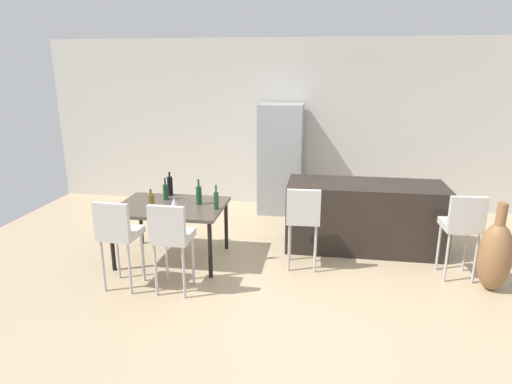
% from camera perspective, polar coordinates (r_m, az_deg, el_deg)
% --- Properties ---
extents(ground_plane, '(10.00, 10.00, 0.00)m').
position_cam_1_polar(ground_plane, '(5.61, 8.46, -9.94)').
color(ground_plane, tan).
extents(back_wall, '(10.00, 0.12, 2.90)m').
position_cam_1_polar(back_wall, '(7.82, 9.17, 8.56)').
color(back_wall, beige).
rests_on(back_wall, ground_plane).
extents(kitchen_island, '(2.09, 0.80, 0.92)m').
position_cam_1_polar(kitchen_island, '(6.21, 13.83, -3.06)').
color(kitchen_island, black).
rests_on(kitchen_island, ground_plane).
extents(bar_chair_left, '(0.41, 0.41, 1.05)m').
position_cam_1_polar(bar_chair_left, '(5.37, 6.14, -3.02)').
color(bar_chair_left, beige).
rests_on(bar_chair_left, ground_plane).
extents(bar_chair_middle, '(0.42, 0.42, 1.05)m').
position_cam_1_polar(bar_chair_middle, '(5.60, 25.17, -3.69)').
color(bar_chair_middle, beige).
rests_on(bar_chair_middle, ground_plane).
extents(dining_table, '(1.35, 0.99, 0.74)m').
position_cam_1_polar(dining_table, '(5.71, -10.94, -2.28)').
color(dining_table, '#4C4238').
rests_on(dining_table, ground_plane).
extents(dining_chair_near, '(0.42, 0.42, 1.05)m').
position_cam_1_polar(dining_chair_near, '(5.08, -17.46, -4.82)').
color(dining_chair_near, beige).
rests_on(dining_chair_near, ground_plane).
extents(dining_chair_far, '(0.41, 0.41, 1.05)m').
position_cam_1_polar(dining_chair_far, '(4.85, -10.95, -5.36)').
color(dining_chair_far, beige).
rests_on(dining_chair_far, ground_plane).
extents(wine_bottle_near, '(0.06, 0.06, 0.31)m').
position_cam_1_polar(wine_bottle_near, '(5.42, -5.18, -1.07)').
color(wine_bottle_near, '#194723').
rests_on(wine_bottle_near, dining_table).
extents(wine_bottle_left, '(0.07, 0.07, 0.30)m').
position_cam_1_polar(wine_bottle_left, '(5.91, -11.63, 0.05)').
color(wine_bottle_left, '#194723').
rests_on(wine_bottle_left, dining_table).
extents(wine_bottle_middle, '(0.07, 0.07, 0.32)m').
position_cam_1_polar(wine_bottle_middle, '(6.09, -11.07, 0.81)').
color(wine_bottle_middle, black).
rests_on(wine_bottle_middle, dining_table).
extents(wine_bottle_corner, '(0.07, 0.07, 0.33)m').
position_cam_1_polar(wine_bottle_corner, '(5.63, -7.40, -0.37)').
color(wine_bottle_corner, '#194723').
rests_on(wine_bottle_corner, dining_table).
extents(wine_bottle_far, '(0.08, 0.08, 0.29)m').
position_cam_1_polar(wine_bottle_far, '(5.44, -13.40, -1.36)').
color(wine_bottle_far, brown).
rests_on(wine_bottle_far, dining_table).
extents(wine_glass_right, '(0.07, 0.07, 0.17)m').
position_cam_1_polar(wine_glass_right, '(5.40, -10.58, -1.24)').
color(wine_glass_right, silver).
rests_on(wine_glass_right, dining_table).
extents(refrigerator, '(0.72, 0.68, 1.84)m').
position_cam_1_polar(refrigerator, '(7.51, 3.22, 4.33)').
color(refrigerator, '#939699').
rests_on(refrigerator, ground_plane).
extents(floor_vase, '(0.36, 0.36, 1.02)m').
position_cam_1_polar(floor_vase, '(5.61, 28.53, -7.27)').
color(floor_vase, brown).
rests_on(floor_vase, ground_plane).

